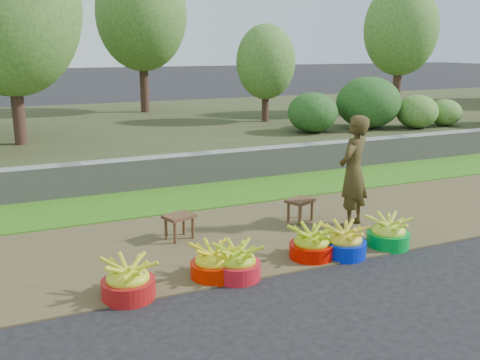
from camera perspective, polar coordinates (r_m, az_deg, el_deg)
name	(u,v)px	position (r m, az deg, el deg)	size (l,w,h in m)	color
ground_plane	(326,267)	(6.12, 9.19, -9.11)	(120.00, 120.00, 0.00)	black
dirt_shoulder	(274,231)	(7.12, 3.68, -5.50)	(80.00, 2.50, 0.02)	brown
grass_verge	(218,194)	(8.85, -2.34, -1.48)	(80.00, 1.50, 0.04)	#387A17
retaining_wall	(200,168)	(9.56, -4.24, 1.25)	(80.00, 0.35, 0.55)	gray
earth_bank	(136,131)	(14.19, -11.03, 5.14)	(80.00, 10.00, 0.50)	#3A3F21
vegetation	(13,27)	(13.05, -23.02, 14.77)	(33.78, 8.32, 4.41)	#3E261F
basin_a	(128,281)	(5.39, -11.85, -10.49)	(0.53, 0.53, 0.39)	#A71413
basin_b	(214,263)	(5.72, -2.84, -8.84)	(0.50, 0.50, 0.37)	red
basin_c	(237,263)	(5.71, -0.31, -8.86)	(0.50, 0.50, 0.37)	red
basin_d	(311,245)	(6.25, 7.63, -6.84)	(0.51, 0.51, 0.38)	#C40B00
basin_e	(344,242)	(6.39, 11.06, -6.50)	(0.52, 0.52, 0.39)	#041FBD
basin_f	(388,233)	(6.80, 15.54, -5.48)	(0.52, 0.52, 0.39)	#008F2A
stool_left	(179,220)	(6.77, -6.51, -4.23)	(0.43, 0.38, 0.32)	#50341F
stool_right	(300,204)	(7.43, 6.46, -2.52)	(0.45, 0.40, 0.32)	#50341F
vendor_woman	(353,172)	(7.25, 11.99, 0.86)	(0.55, 0.36, 1.51)	black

